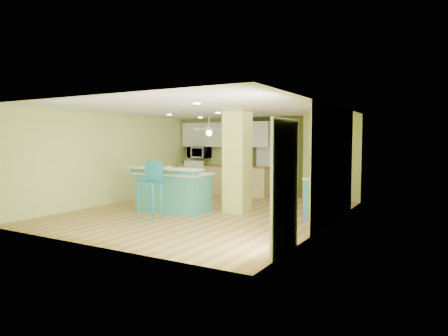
{
  "coord_description": "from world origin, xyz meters",
  "views": [
    {
      "loc": [
        5.2,
        -8.1,
        1.77
      ],
      "look_at": [
        0.33,
        0.4,
        1.08
      ],
      "focal_mm": 32.0,
      "sensor_mm": 36.0,
      "label": 1
    }
  ],
  "objects_px": {
    "bar_stool": "(152,181)",
    "canister": "(169,169)",
    "side_counter": "(325,196)",
    "fruit_bowl": "(230,165)",
    "peninsula": "(173,191)"
  },
  "relations": [
    {
      "from": "bar_stool",
      "to": "canister",
      "type": "xyz_separation_m",
      "value": [
        -0.48,
        1.25,
        0.17
      ]
    },
    {
      "from": "side_counter",
      "to": "fruit_bowl",
      "type": "height_order",
      "value": "fruit_bowl"
    },
    {
      "from": "bar_stool",
      "to": "fruit_bowl",
      "type": "bearing_deg",
      "value": 86.5
    },
    {
      "from": "peninsula",
      "to": "bar_stool",
      "type": "bearing_deg",
      "value": -78.66
    },
    {
      "from": "bar_stool",
      "to": "canister",
      "type": "distance_m",
      "value": 1.34
    },
    {
      "from": "canister",
      "to": "fruit_bowl",
      "type": "bearing_deg",
      "value": 89.83
    },
    {
      "from": "fruit_bowl",
      "to": "canister",
      "type": "bearing_deg",
      "value": -90.17
    },
    {
      "from": "bar_stool",
      "to": "side_counter",
      "type": "bearing_deg",
      "value": 24.78
    },
    {
      "from": "peninsula",
      "to": "canister",
      "type": "bearing_deg",
      "value": 145.04
    },
    {
      "from": "side_counter",
      "to": "bar_stool",
      "type": "bearing_deg",
      "value": -145.71
    },
    {
      "from": "bar_stool",
      "to": "peninsula",
      "type": "bearing_deg",
      "value": 92.65
    },
    {
      "from": "peninsula",
      "to": "bar_stool",
      "type": "xyz_separation_m",
      "value": [
        0.23,
        -1.08,
        0.36
      ]
    },
    {
      "from": "bar_stool",
      "to": "fruit_bowl",
      "type": "distance_m",
      "value": 4.46
    },
    {
      "from": "peninsula",
      "to": "side_counter",
      "type": "relative_size",
      "value": 1.42
    },
    {
      "from": "side_counter",
      "to": "canister",
      "type": "xyz_separation_m",
      "value": [
        -3.74,
        -0.98,
        0.56
      ]
    }
  ]
}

